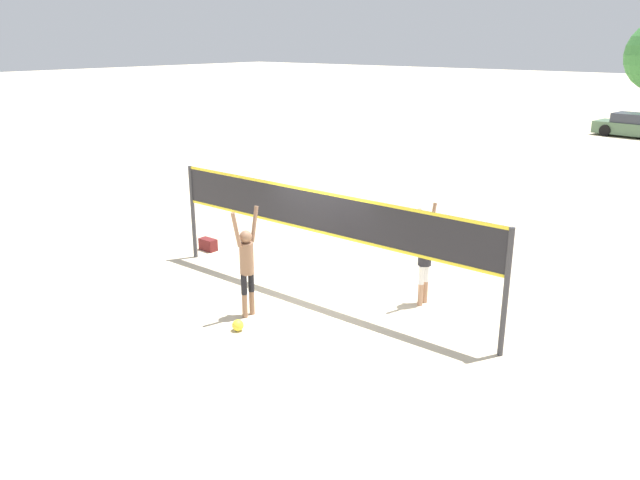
{
  "coord_description": "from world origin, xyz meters",
  "views": [
    {
      "loc": [
        7.9,
        -9.71,
        5.37
      ],
      "look_at": [
        0.0,
        0.0,
        1.31
      ],
      "focal_mm": 35.0,
      "sensor_mm": 36.0,
      "label": 1
    }
  ],
  "objects_px": {
    "volleyball_net": "(320,220)",
    "parked_car_mid": "(635,126)",
    "volleyball": "(238,325)",
    "gear_bag": "(208,244)",
    "player_blocker": "(425,253)",
    "player_spiker": "(247,261)"
  },
  "relations": [
    {
      "from": "volleyball",
      "to": "gear_bag",
      "type": "height_order",
      "value": "gear_bag"
    },
    {
      "from": "player_spiker",
      "to": "gear_bag",
      "type": "height_order",
      "value": "player_spiker"
    },
    {
      "from": "player_blocker",
      "to": "parked_car_mid",
      "type": "xyz_separation_m",
      "value": [
        -2.61,
        28.03,
        -0.54
      ]
    },
    {
      "from": "volleyball_net",
      "to": "gear_bag",
      "type": "height_order",
      "value": "volleyball_net"
    },
    {
      "from": "player_spiker",
      "to": "gear_bag",
      "type": "xyz_separation_m",
      "value": [
        -3.77,
        2.22,
        -1.03
      ]
    },
    {
      "from": "player_spiker",
      "to": "player_blocker",
      "type": "relative_size",
      "value": 1.04
    },
    {
      "from": "volleyball_net",
      "to": "parked_car_mid",
      "type": "relative_size",
      "value": 1.88
    },
    {
      "from": "volleyball_net",
      "to": "volleyball",
      "type": "distance_m",
      "value": 2.81
    },
    {
      "from": "volleyball_net",
      "to": "parked_car_mid",
      "type": "xyz_separation_m",
      "value": [
        -0.7,
        29.12,
        -1.16
      ]
    },
    {
      "from": "volleyball",
      "to": "parked_car_mid",
      "type": "relative_size",
      "value": 0.05
    },
    {
      "from": "volleyball_net",
      "to": "gear_bag",
      "type": "distance_m",
      "value": 4.61
    },
    {
      "from": "player_blocker",
      "to": "gear_bag",
      "type": "bearing_deg",
      "value": -85.17
    },
    {
      "from": "gear_bag",
      "to": "player_blocker",
      "type": "bearing_deg",
      "value": 4.83
    },
    {
      "from": "gear_bag",
      "to": "player_spiker",
      "type": "bearing_deg",
      "value": -30.52
    },
    {
      "from": "player_blocker",
      "to": "gear_bag",
      "type": "relative_size",
      "value": 4.46
    },
    {
      "from": "volleyball_net",
      "to": "player_blocker",
      "type": "distance_m",
      "value": 2.29
    },
    {
      "from": "volleyball",
      "to": "gear_bag",
      "type": "relative_size",
      "value": 0.46
    },
    {
      "from": "player_spiker",
      "to": "volleyball",
      "type": "distance_m",
      "value": 1.28
    },
    {
      "from": "player_spiker",
      "to": "player_blocker",
      "type": "distance_m",
      "value": 3.67
    },
    {
      "from": "volleyball_net",
      "to": "volleyball",
      "type": "xyz_separation_m",
      "value": [
        -0.19,
        -2.27,
        -1.64
      ]
    },
    {
      "from": "gear_bag",
      "to": "parked_car_mid",
      "type": "bearing_deg",
      "value": 82.83
    },
    {
      "from": "volleyball_net",
      "to": "parked_car_mid",
      "type": "distance_m",
      "value": 29.16
    }
  ]
}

